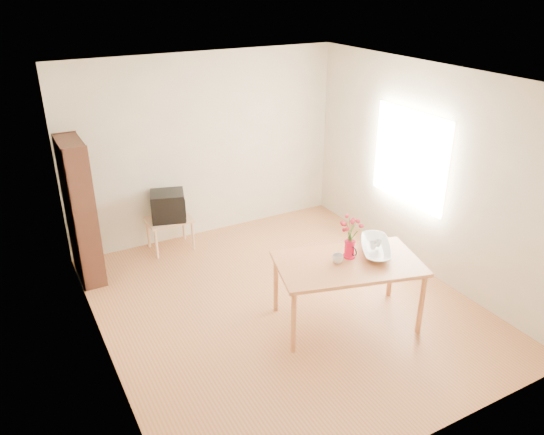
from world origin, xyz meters
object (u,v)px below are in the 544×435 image
bowl (377,233)px  mug (338,259)px  pitcher (349,250)px  television (168,205)px  table (348,268)px

bowl → mug: bearing=-177.9°
pitcher → television: (-1.20, 2.49, -0.18)m
table → bowl: bowl is taller
mug → television: 2.74m
table → pitcher: 0.20m
mug → table: bearing=130.1°
pitcher → bowl: bearing=-5.6°
bowl → television: (-1.54, 2.52, -0.31)m
table → television: size_ratio=3.13×
table → television: television is taller
table → mug: size_ratio=13.88×
pitcher → mug: size_ratio=1.68×
bowl → television: size_ratio=0.87×
mug → bowl: 0.55m
television → mug: bearing=-51.5°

